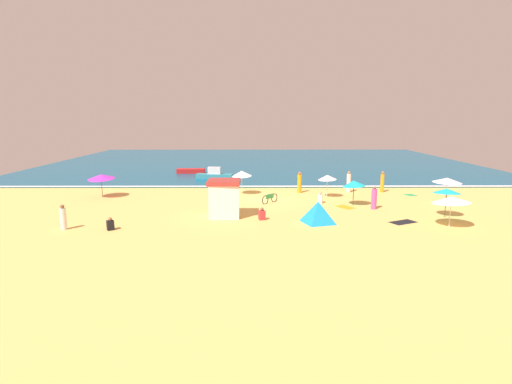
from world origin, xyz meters
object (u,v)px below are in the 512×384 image
parked_bicycle (270,198)px  beachgoer_3 (299,183)px  beach_umbrella_2 (447,180)px  beach_umbrella_6 (354,183)px  beach_umbrella_0 (451,200)px  beachgoer_0 (349,182)px  beach_umbrella_1 (101,177)px  beach_umbrella_3 (447,191)px  beach_umbrella_4 (242,173)px  beachgoer_7 (262,214)px  beachgoer_4 (320,198)px  beachgoer_6 (63,218)px  small_boat_0 (215,175)px  beachgoer_5 (374,199)px  beach_umbrella_5 (327,177)px  beachgoer_1 (110,224)px  lifeguard_cabana (224,198)px  beach_tent (318,212)px  beachgoer_2 (382,182)px  small_boat_1 (191,171)px

parked_bicycle → beachgoer_3: size_ratio=0.72×
beach_umbrella_2 → beach_umbrella_6: (-7.05, 0.26, -0.28)m
beach_umbrella_0 → beachgoer_0: beach_umbrella_0 is taller
beach_umbrella_1 → beach_umbrella_3: beach_umbrella_1 is taller
beach_umbrella_4 → beach_umbrella_6: size_ratio=1.22×
beach_umbrella_2 → beachgoer_7: bearing=-163.6°
beachgoer_4 → beachgoer_6: beachgoer_6 is taller
beachgoer_3 → small_boat_0: size_ratio=0.47×
beach_umbrella_6 → beachgoer_3: beach_umbrella_6 is taller
beachgoer_3 → beachgoer_7: (-3.56, -9.67, -0.54)m
beach_umbrella_1 → beachgoer_5: (21.79, -4.53, -0.98)m
beach_umbrella_5 → beachgoer_1: size_ratio=2.63×
beach_umbrella_4 → small_boat_0: size_ratio=0.61×
lifeguard_cabana → beach_umbrella_6: lifeguard_cabana is taller
beachgoer_0 → beach_umbrella_6: bearing=-99.3°
beach_tent → small_boat_0: size_ratio=0.60×
beachgoer_1 → small_boat_0: (4.43, 19.82, 0.17)m
beach_umbrella_3 → beach_umbrella_6: 6.55m
lifeguard_cabana → beach_umbrella_3: 15.15m
beachgoer_2 → small_boat_1: (-19.12, 11.88, -0.56)m
beach_umbrella_0 → beachgoer_3: bearing=125.4°
beach_umbrella_2 → beachgoer_6: 27.10m
beach_umbrella_1 → beach_umbrella_5: 19.09m
lifeguard_cabana → beachgoer_7: size_ratio=3.05×
beach_umbrella_4 → parked_bicycle: size_ratio=1.81×
lifeguard_cabana → beachgoer_2: (13.65, 9.01, -0.37)m
beach_umbrella_1 → beach_tent: 19.05m
beach_umbrella_6 → beachgoer_4: bearing=161.3°
lifeguard_cabana → beach_umbrella_4: lifeguard_cabana is taller
beachgoer_5 → beachgoer_0: bearing=92.8°
beach_umbrella_6 → parked_bicycle: beach_umbrella_6 is taller
beachgoer_2 → small_boat_1: bearing=148.1°
beach_umbrella_4 → beachgoer_0: bearing=5.8°
beach_umbrella_6 → beach_umbrella_2: bearing=-2.1°
beach_umbrella_5 → beach_tent: size_ratio=0.87×
beachgoer_0 → beach_umbrella_0: bearing=-72.6°
small_boat_1 → beach_umbrella_5: bearing=-46.0°
small_boat_0 → small_boat_1: (-3.23, 4.38, -0.15)m
beach_umbrella_0 → beach_umbrella_5: 11.11m
beachgoer_7 → beach_umbrella_1: bearing=150.2°
beach_umbrella_3 → parked_bicycle: beach_umbrella_3 is taller
beach_umbrella_5 → beachgoer_7: size_ratio=2.53×
beachgoer_2 → small_boat_0: (-15.89, 7.50, -0.41)m
beach_umbrella_2 → beach_umbrella_4: (-15.78, 4.76, -0.14)m
beach_umbrella_5 → beachgoer_3: (-2.11, 2.09, -0.82)m
beachgoer_4 → beachgoer_7: beachgoer_4 is taller
beach_umbrella_4 → beach_umbrella_6: beach_umbrella_4 is taller
beach_umbrella_4 → beachgoer_0: beach_umbrella_4 is taller
beachgoer_4 → beachgoer_1: bearing=-151.3°
parked_bicycle → beachgoer_4: bearing=-0.8°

